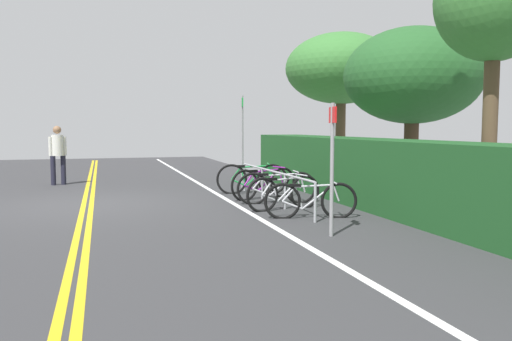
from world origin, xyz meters
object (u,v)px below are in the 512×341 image
object	(u,v)px
bicycle_4	(311,200)
bicycle_0	(252,179)
tree_far_right	(495,3)
bicycle_3	(284,193)
tree_mid	(413,76)
tree_near_left	(341,69)
bicycle_2	(277,188)
bicycle_1	(264,183)
sign_post_far	(332,156)
sign_post_near	(242,133)
pedestrian	(58,151)
bike_rack	(273,178)

from	to	relation	value
bicycle_4	bicycle_0	bearing A→B (deg)	-179.11
bicycle_0	tree_far_right	xyz separation A→B (m)	(4.49, 3.19, 3.49)
bicycle_3	tree_mid	distance (m)	4.88
tree_near_left	bicycle_2	bearing A→B (deg)	-39.31
bicycle_1	sign_post_far	distance (m)	4.32
tree_mid	sign_post_near	bearing A→B (deg)	-122.96
bicycle_4	tree_near_left	distance (m)	8.10
sign_post_near	bicycle_4	bearing A→B (deg)	-0.55
bicycle_3	tree_mid	size ratio (longest dim) A/B	0.41
pedestrian	tree_far_right	size ratio (longest dim) A/B	0.34
bicycle_2	tree_far_right	size ratio (longest dim) A/B	0.35
bicycle_1	bicycle_2	bearing A→B (deg)	2.07
bike_rack	tree_near_left	distance (m)	6.66
bicycle_0	bicycle_4	distance (m)	3.62
bicycle_2	pedestrian	bearing A→B (deg)	-137.03
sign_post_far	bicycle_1	bearing A→B (deg)	176.35
bicycle_1	tree_near_left	world-z (taller)	tree_near_left
bicycle_1	bicycle_4	distance (m)	2.70
bike_rack	pedestrian	distance (m)	7.03
bicycle_4	sign_post_far	world-z (taller)	sign_post_far
sign_post_far	tree_near_left	distance (m)	9.23
tree_mid	tree_near_left	bearing A→B (deg)	-179.99
bike_rack	bicycle_0	distance (m)	1.75
bicycle_2	pedestrian	size ratio (longest dim) A/B	1.04
bicycle_1	bicycle_3	bearing A→B (deg)	-3.68
bicycle_1	tree_mid	bearing A→B (deg)	87.10
bicycle_2	tree_mid	xyz separation A→B (m)	(-0.63, 3.75, 2.55)
bike_rack	bicycle_3	distance (m)	0.86
bicycle_4	sign_post_far	xyz separation A→B (m)	(1.53, -0.30, 0.90)
bicycle_0	tree_mid	distance (m)	4.70
tree_far_right	pedestrian	bearing A→B (deg)	-134.88
tree_near_left	tree_far_right	size ratio (longest dim) A/B	0.93
bicycle_0	tree_near_left	distance (m)	5.67
tree_mid	tree_far_right	bearing A→B (deg)	-10.28
bike_rack	bicycle_2	xyz separation A→B (m)	(-0.00, 0.09, -0.21)
bicycle_0	tree_far_right	distance (m)	6.52
bike_rack	bicycle_1	world-z (taller)	same
tree_mid	tree_far_right	size ratio (longest dim) A/B	0.82
bicycle_1	bicycle_2	world-z (taller)	bicycle_1
bicycle_1	tree_near_left	distance (m)	6.18
bicycle_2	tree_mid	bearing A→B (deg)	99.53
bicycle_0	bicycle_2	size ratio (longest dim) A/B	0.99
bike_rack	sign_post_near	xyz separation A→B (m)	(-3.03, 0.14, 0.94)
bicycle_3	sign_post_near	world-z (taller)	sign_post_near
bicycle_1	tree_far_right	size ratio (longest dim) A/B	0.35
pedestrian	sign_post_near	world-z (taller)	sign_post_near
sign_post_far	bicycle_3	bearing A→B (deg)	176.37
sign_post_near	tree_far_right	world-z (taller)	tree_far_right
bicycle_4	bicycle_1	bearing A→B (deg)	-179.28
bicycle_3	tree_far_right	bearing A→B (deg)	59.72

